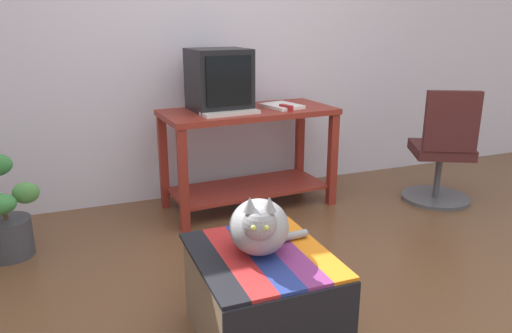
{
  "coord_description": "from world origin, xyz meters",
  "views": [
    {
      "loc": [
        -1.03,
        -1.67,
        1.38
      ],
      "look_at": [
        -0.03,
        0.85,
        0.55
      ],
      "focal_mm": 34.09,
      "sensor_mm": 36.0,
      "label": 1
    }
  ],
  "objects_px": {
    "desk": "(249,142)",
    "keyboard": "(230,113)",
    "book": "(282,106)",
    "stapler": "(286,108)",
    "potted_plant": "(5,221)",
    "office_chair": "(442,155)",
    "ottoman_with_blanket": "(261,297)",
    "tv_monitor": "(219,80)",
    "cat": "(259,226)"
  },
  "relations": [
    {
      "from": "book",
      "to": "office_chair",
      "type": "xyz_separation_m",
      "value": [
        1.14,
        -0.46,
        -0.37
      ]
    },
    {
      "from": "desk",
      "to": "cat",
      "type": "bearing_deg",
      "value": -112.91
    },
    {
      "from": "cat",
      "to": "office_chair",
      "type": "height_order",
      "value": "office_chair"
    },
    {
      "from": "keyboard",
      "to": "stapler",
      "type": "height_order",
      "value": "stapler"
    },
    {
      "from": "desk",
      "to": "cat",
      "type": "distance_m",
      "value": 1.62
    },
    {
      "from": "tv_monitor",
      "to": "keyboard",
      "type": "bearing_deg",
      "value": -89.4
    },
    {
      "from": "book",
      "to": "tv_monitor",
      "type": "bearing_deg",
      "value": 156.43
    },
    {
      "from": "tv_monitor",
      "to": "ottoman_with_blanket",
      "type": "xyz_separation_m",
      "value": [
        -0.33,
        -1.6,
        -0.75
      ]
    },
    {
      "from": "keyboard",
      "to": "office_chair",
      "type": "xyz_separation_m",
      "value": [
        1.58,
        -0.34,
        -0.37
      ]
    },
    {
      "from": "keyboard",
      "to": "cat",
      "type": "distance_m",
      "value": 1.45
    },
    {
      "from": "ottoman_with_blanket",
      "to": "cat",
      "type": "xyz_separation_m",
      "value": [
        -0.0,
        0.01,
        0.33
      ]
    },
    {
      "from": "desk",
      "to": "stapler",
      "type": "bearing_deg",
      "value": -34.65
    },
    {
      "from": "ottoman_with_blanket",
      "to": "potted_plant",
      "type": "bearing_deg",
      "value": 130.93
    },
    {
      "from": "tv_monitor",
      "to": "cat",
      "type": "xyz_separation_m",
      "value": [
        -0.33,
        -1.58,
        -0.42
      ]
    },
    {
      "from": "book",
      "to": "stapler",
      "type": "relative_size",
      "value": 2.55
    },
    {
      "from": "desk",
      "to": "ottoman_with_blanket",
      "type": "height_order",
      "value": "desk"
    },
    {
      "from": "tv_monitor",
      "to": "keyboard",
      "type": "relative_size",
      "value": 1.08
    },
    {
      "from": "ottoman_with_blanket",
      "to": "stapler",
      "type": "bearing_deg",
      "value": 61.43
    },
    {
      "from": "book",
      "to": "office_chair",
      "type": "bearing_deg",
      "value": -35.55
    },
    {
      "from": "cat",
      "to": "potted_plant",
      "type": "relative_size",
      "value": 0.69
    },
    {
      "from": "desk",
      "to": "ottoman_with_blanket",
      "type": "xyz_separation_m",
      "value": [
        -0.53,
        -1.54,
        -0.29
      ]
    },
    {
      "from": "tv_monitor",
      "to": "stapler",
      "type": "xyz_separation_m",
      "value": [
        0.44,
        -0.2,
        -0.19
      ]
    },
    {
      "from": "book",
      "to": "ottoman_with_blanket",
      "type": "distance_m",
      "value": 1.79
    },
    {
      "from": "office_chair",
      "to": "stapler",
      "type": "xyz_separation_m",
      "value": [
        -1.16,
        0.34,
        0.38
      ]
    },
    {
      "from": "office_chair",
      "to": "stapler",
      "type": "height_order",
      "value": "office_chair"
    },
    {
      "from": "desk",
      "to": "book",
      "type": "height_order",
      "value": "book"
    },
    {
      "from": "office_chair",
      "to": "stapler",
      "type": "distance_m",
      "value": 1.27
    },
    {
      "from": "keyboard",
      "to": "tv_monitor",
      "type": "bearing_deg",
      "value": 88.84
    },
    {
      "from": "tv_monitor",
      "to": "stapler",
      "type": "bearing_deg",
      "value": -27.76
    },
    {
      "from": "ottoman_with_blanket",
      "to": "stapler",
      "type": "distance_m",
      "value": 1.69
    },
    {
      "from": "book",
      "to": "office_chair",
      "type": "relative_size",
      "value": 0.31
    },
    {
      "from": "desk",
      "to": "office_chair",
      "type": "distance_m",
      "value": 1.48
    },
    {
      "from": "desk",
      "to": "keyboard",
      "type": "bearing_deg",
      "value": -146.84
    },
    {
      "from": "keyboard",
      "to": "cat",
      "type": "height_order",
      "value": "keyboard"
    },
    {
      "from": "desk",
      "to": "stapler",
      "type": "distance_m",
      "value": 0.38
    },
    {
      "from": "ottoman_with_blanket",
      "to": "cat",
      "type": "bearing_deg",
      "value": 106.49
    },
    {
      "from": "ottoman_with_blanket",
      "to": "office_chair",
      "type": "xyz_separation_m",
      "value": [
        1.92,
        1.06,
        0.18
      ]
    },
    {
      "from": "tv_monitor",
      "to": "office_chair",
      "type": "xyz_separation_m",
      "value": [
        1.6,
        -0.54,
        -0.57
      ]
    },
    {
      "from": "book",
      "to": "stapler",
      "type": "bearing_deg",
      "value": -113.27
    },
    {
      "from": "stapler",
      "to": "book",
      "type": "bearing_deg",
      "value": 60.1
    },
    {
      "from": "desk",
      "to": "potted_plant",
      "type": "relative_size",
      "value": 2.08
    },
    {
      "from": "cat",
      "to": "stapler",
      "type": "xyz_separation_m",
      "value": [
        0.77,
        1.39,
        0.22
      ]
    },
    {
      "from": "ottoman_with_blanket",
      "to": "potted_plant",
      "type": "distance_m",
      "value": 1.7
    },
    {
      "from": "potted_plant",
      "to": "office_chair",
      "type": "xyz_separation_m",
      "value": [
        3.03,
        -0.22,
        0.16
      ]
    },
    {
      "from": "desk",
      "to": "tv_monitor",
      "type": "xyz_separation_m",
      "value": [
        -0.2,
        0.05,
        0.45
      ]
    },
    {
      "from": "potted_plant",
      "to": "desk",
      "type": "bearing_deg",
      "value": 9.12
    },
    {
      "from": "stapler",
      "to": "desk",
      "type": "bearing_deg",
      "value": 128.82
    },
    {
      "from": "tv_monitor",
      "to": "cat",
      "type": "bearing_deg",
      "value": -105.49
    },
    {
      "from": "cat",
      "to": "potted_plant",
      "type": "height_order",
      "value": "cat"
    },
    {
      "from": "book",
      "to": "ottoman_with_blanket",
      "type": "xyz_separation_m",
      "value": [
        -0.78,
        -1.52,
        -0.55
      ]
    }
  ]
}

